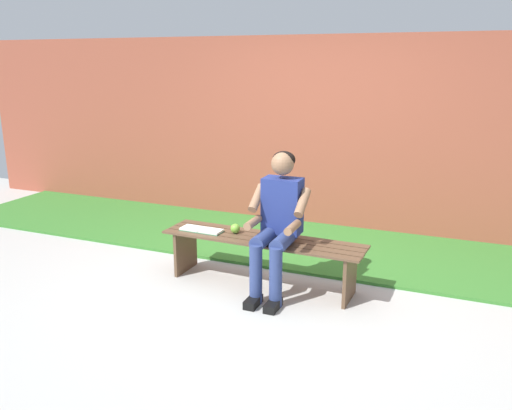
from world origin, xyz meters
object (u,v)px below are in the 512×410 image
bench_near (262,249)px  person_seated (278,218)px  apple (235,229)px  book_open (202,230)px

bench_near → person_seated: bearing=151.1°
bench_near → apple: bearing=-6.6°
apple → book_open: apple is taller
bench_near → book_open: 0.62m
person_seated → apple: bearing=-16.0°
person_seated → book_open: bearing=-5.0°
person_seated → book_open: person_seated is taller
bench_near → person_seated: size_ratio=1.51×
bench_near → book_open: bearing=3.0°
bench_near → apple: 0.32m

